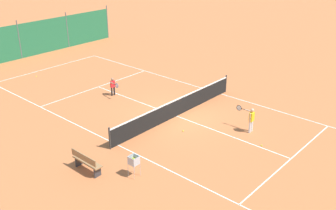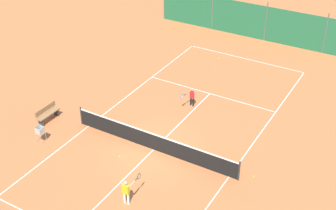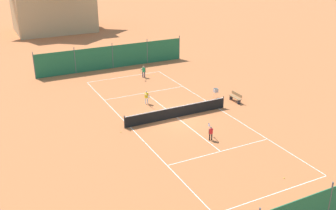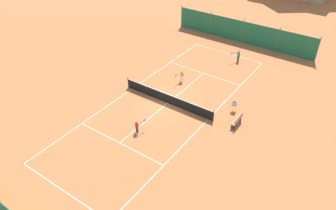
{
  "view_description": "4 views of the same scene",
  "coord_description": "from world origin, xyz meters",
  "px_view_note": "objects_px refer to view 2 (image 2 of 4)",
  "views": [
    {
      "loc": [
        14.22,
        11.99,
        8.84
      ],
      "look_at": [
        1.41,
        0.65,
        1.29
      ],
      "focal_mm": 42.0,
      "sensor_mm": 36.0,
      "label": 1
    },
    {
      "loc": [
        -10.04,
        15.74,
        14.16
      ],
      "look_at": [
        0.62,
        -2.49,
        1.09
      ],
      "focal_mm": 50.0,
      "sensor_mm": 36.0,
      "label": 2
    },
    {
      "loc": [
        -13.93,
        -25.9,
        13.21
      ],
      "look_at": [
        -1.04,
        -0.46,
        1.46
      ],
      "focal_mm": 42.0,
      "sensor_mm": 36.0,
      "label": 3
    },
    {
      "loc": [
        13.58,
        -19.49,
        16.8
      ],
      "look_at": [
        1.1,
        -1.54,
        1.14
      ],
      "focal_mm": 35.0,
      "sensor_mm": 36.0,
      "label": 4
    }
  ],
  "objects_px": {
    "player_far_service": "(127,190)",
    "tennis_ball_mid_court": "(218,58)",
    "courtside_bench": "(48,113)",
    "tennis_net": "(153,141)",
    "player_far_baseline": "(191,96)",
    "tennis_ball_by_net_left": "(254,176)",
    "tennis_ball_far_corner": "(119,157)",
    "ball_hopper": "(40,131)"
  },
  "relations": [
    {
      "from": "courtside_bench",
      "to": "player_far_baseline",
      "type": "bearing_deg",
      "value": -138.82
    },
    {
      "from": "tennis_net",
      "to": "courtside_bench",
      "type": "distance_m",
      "value": 6.38
    },
    {
      "from": "tennis_ball_mid_court",
      "to": "ball_hopper",
      "type": "height_order",
      "value": "ball_hopper"
    },
    {
      "from": "tennis_net",
      "to": "courtside_bench",
      "type": "xyz_separation_m",
      "value": [
        6.34,
        0.67,
        -0.05
      ]
    },
    {
      "from": "player_far_service",
      "to": "player_far_baseline",
      "type": "height_order",
      "value": "player_far_service"
    },
    {
      "from": "tennis_ball_by_net_left",
      "to": "tennis_ball_mid_court",
      "type": "height_order",
      "value": "same"
    },
    {
      "from": "player_far_service",
      "to": "ball_hopper",
      "type": "bearing_deg",
      "value": -12.94
    },
    {
      "from": "ball_hopper",
      "to": "courtside_bench",
      "type": "bearing_deg",
      "value": -57.65
    },
    {
      "from": "tennis_ball_by_net_left",
      "to": "tennis_ball_far_corner",
      "type": "relative_size",
      "value": 1.0
    },
    {
      "from": "player_far_service",
      "to": "tennis_ball_by_net_left",
      "type": "distance_m",
      "value": 5.99
    },
    {
      "from": "tennis_net",
      "to": "player_far_service",
      "type": "xyz_separation_m",
      "value": [
        -1.01,
        3.77,
        0.22
      ]
    },
    {
      "from": "player_far_baseline",
      "to": "tennis_ball_mid_court",
      "type": "distance_m",
      "value": 6.49
    },
    {
      "from": "tennis_net",
      "to": "ball_hopper",
      "type": "relative_size",
      "value": 10.31
    },
    {
      "from": "tennis_net",
      "to": "player_far_baseline",
      "type": "height_order",
      "value": "player_far_baseline"
    },
    {
      "from": "tennis_net",
      "to": "courtside_bench",
      "type": "height_order",
      "value": "tennis_net"
    },
    {
      "from": "tennis_ball_far_corner",
      "to": "courtside_bench",
      "type": "distance_m",
      "value": 5.29
    },
    {
      "from": "tennis_ball_by_net_left",
      "to": "tennis_ball_far_corner",
      "type": "bearing_deg",
      "value": 17.31
    },
    {
      "from": "player_far_service",
      "to": "tennis_ball_by_net_left",
      "type": "bearing_deg",
      "value": -133.17
    },
    {
      "from": "tennis_ball_mid_court",
      "to": "ball_hopper",
      "type": "distance_m",
      "value": 13.8
    },
    {
      "from": "tennis_ball_by_net_left",
      "to": "tennis_ball_mid_court",
      "type": "distance_m",
      "value": 12.32
    },
    {
      "from": "player_far_baseline",
      "to": "courtside_bench",
      "type": "xyz_separation_m",
      "value": [
        6.02,
        5.27,
        -0.19
      ]
    },
    {
      "from": "tennis_ball_mid_court",
      "to": "courtside_bench",
      "type": "relative_size",
      "value": 0.04
    },
    {
      "from": "player_far_service",
      "to": "tennis_net",
      "type": "bearing_deg",
      "value": -74.96
    },
    {
      "from": "player_far_baseline",
      "to": "tennis_ball_mid_court",
      "type": "relative_size",
      "value": 16.58
    },
    {
      "from": "tennis_ball_mid_court",
      "to": "tennis_ball_far_corner",
      "type": "height_order",
      "value": "same"
    },
    {
      "from": "tennis_ball_far_corner",
      "to": "ball_hopper",
      "type": "bearing_deg",
      "value": 12.91
    },
    {
      "from": "courtside_bench",
      "to": "tennis_ball_by_net_left",
      "type": "bearing_deg",
      "value": -173.82
    },
    {
      "from": "tennis_ball_far_corner",
      "to": "ball_hopper",
      "type": "relative_size",
      "value": 0.07
    },
    {
      "from": "tennis_ball_far_corner",
      "to": "tennis_ball_by_net_left",
      "type": "bearing_deg",
      "value": -162.69
    },
    {
      "from": "player_far_baseline",
      "to": "tennis_ball_by_net_left",
      "type": "distance_m",
      "value": 6.77
    },
    {
      "from": "player_far_baseline",
      "to": "tennis_ball_by_net_left",
      "type": "bearing_deg",
      "value": 143.29
    },
    {
      "from": "courtside_bench",
      "to": "ball_hopper",
      "type": "bearing_deg",
      "value": 122.35
    },
    {
      "from": "tennis_net",
      "to": "player_far_baseline",
      "type": "bearing_deg",
      "value": -86.0
    },
    {
      "from": "player_far_service",
      "to": "tennis_ball_far_corner",
      "type": "distance_m",
      "value": 3.29
    },
    {
      "from": "tennis_ball_mid_court",
      "to": "player_far_service",
      "type": "bearing_deg",
      "value": 99.93
    },
    {
      "from": "tennis_ball_mid_court",
      "to": "ball_hopper",
      "type": "bearing_deg",
      "value": 74.27
    },
    {
      "from": "tennis_ball_mid_court",
      "to": "tennis_ball_far_corner",
      "type": "distance_m",
      "value": 12.32
    },
    {
      "from": "tennis_ball_by_net_left",
      "to": "player_far_baseline",
      "type": "bearing_deg",
      "value": -36.71
    },
    {
      "from": "player_far_service",
      "to": "tennis_ball_mid_court",
      "type": "xyz_separation_m",
      "value": [
        2.58,
        -14.72,
        -0.69
      ]
    },
    {
      "from": "tennis_net",
      "to": "player_far_baseline",
      "type": "distance_m",
      "value": 4.61
    },
    {
      "from": "tennis_net",
      "to": "ball_hopper",
      "type": "bearing_deg",
      "value": 23.68
    },
    {
      "from": "player_far_service",
      "to": "tennis_ball_far_corner",
      "type": "bearing_deg",
      "value": -48.54
    }
  ]
}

